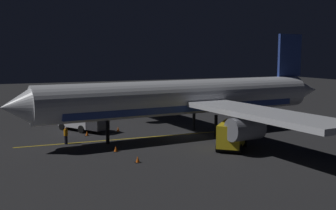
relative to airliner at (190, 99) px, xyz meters
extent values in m
cube|color=#28282A|center=(-0.06, 0.63, -4.18)|extent=(180.00, 180.00, 0.20)
cube|color=gold|center=(0.68, 4.63, -4.08)|extent=(1.00, 27.67, 0.01)
cylinder|color=white|center=(-0.06, 0.63, 0.20)|extent=(6.60, 32.86, 3.76)
cube|color=#2D479E|center=(-0.06, 0.63, -0.84)|extent=(5.99, 27.97, 0.68)
cone|color=white|center=(-1.58, 18.03, 0.20)|extent=(3.94, 3.32, 3.69)
cone|color=white|center=(1.52, -17.32, 0.20)|extent=(3.77, 4.80, 3.39)
cube|color=#2D479E|center=(1.28, -14.64, 4.71)|extent=(0.67, 3.62, 5.26)
cube|color=white|center=(-10.67, -1.94, -0.37)|extent=(18.19, 6.34, 0.50)
cylinder|color=slate|center=(-9.89, -0.66, -1.77)|extent=(2.37, 3.37, 2.10)
cube|color=white|center=(10.85, -0.05, -0.37)|extent=(18.19, 6.34, 0.50)
cylinder|color=slate|center=(9.86, 1.07, -1.77)|extent=(2.37, 3.37, 2.10)
cylinder|color=black|center=(-0.84, 9.58, -2.89)|extent=(0.39, 0.39, 2.40)
cylinder|color=black|center=(-2.08, -2.19, -2.89)|extent=(0.39, 0.39, 2.40)
cylinder|color=black|center=(2.42, -1.79, -2.89)|extent=(0.39, 0.39, 2.40)
cube|color=silver|center=(7.71, 10.85, -2.71)|extent=(5.13, 4.24, 1.85)
cube|color=#38383D|center=(4.91, 9.16, -2.88)|extent=(2.57, 2.64, 1.50)
cylinder|color=black|center=(6.29, 9.99, -3.63)|extent=(1.96, 2.44, 0.90)
cylinder|color=black|center=(9.12, 11.70, -3.63)|extent=(1.96, 2.44, 0.90)
cube|color=gold|center=(-7.88, -0.59, -2.58)|extent=(4.78, 4.62, 2.10)
cube|color=#38383D|center=(-5.53, -2.74, -2.88)|extent=(2.67, 2.69, 1.50)
cylinder|color=black|center=(-6.70, -1.67, -3.63)|extent=(2.22, 2.31, 0.90)
cylinder|color=black|center=(-9.05, 0.48, -3.63)|extent=(2.22, 2.31, 0.90)
cylinder|color=black|center=(0.71, 13.46, -3.66)|extent=(0.32, 0.32, 0.85)
cylinder|color=orange|center=(0.71, 13.46, -2.91)|extent=(0.40, 0.40, 0.65)
sphere|color=tan|center=(0.71, 13.46, -2.46)|extent=(0.24, 0.24, 0.24)
cone|color=#EA590F|center=(4.06, 10.62, -3.81)|extent=(0.36, 0.36, 0.55)
cube|color=black|center=(4.06, 10.62, -4.07)|extent=(0.50, 0.50, 0.03)
cone|color=#EA590F|center=(-4.41, 9.79, -3.81)|extent=(0.36, 0.36, 0.55)
cube|color=black|center=(-4.41, 9.79, -4.07)|extent=(0.50, 0.50, 0.03)
cone|color=#EA590F|center=(-8.84, 9.19, -3.81)|extent=(0.36, 0.36, 0.55)
cube|color=black|center=(-8.84, 9.19, -4.07)|extent=(0.50, 0.50, 0.03)
cone|color=#EA590F|center=(5.02, 6.76, -3.81)|extent=(0.36, 0.36, 0.55)
cube|color=black|center=(5.02, 6.76, -4.07)|extent=(0.50, 0.50, 0.03)
camera|label=1|loc=(-40.75, 20.25, 4.99)|focal=44.29mm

